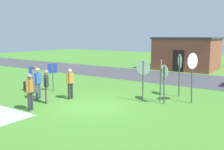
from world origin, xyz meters
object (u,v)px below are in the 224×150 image
Objects in this scene: stop_sign_nearest at (161,73)px; stop_sign_low_front at (143,73)px; person_with_sunhat at (29,89)px; info_panel_leftmost at (53,72)px; stop_sign_center_cluster at (192,69)px; person_in_blue at (35,78)px; person_holding_notes at (70,82)px; person_in_teal at (38,82)px; info_panel_middle at (33,74)px; stop_sign_leaning_right at (180,67)px; person_on_left at (46,85)px; stop_sign_leaning_left at (164,78)px.

stop_sign_low_front is (-0.73, -0.59, -0.00)m from stop_sign_nearest.
info_panel_leftmost is at bearing 122.79° from person_with_sunhat.
stop_sign_center_cluster is at bearing 14.84° from info_panel_leftmost.
person_in_blue is 1.00× the size of person_holding_notes.
info_panel_middle is (-1.85, 1.15, 0.10)m from person_in_teal.
person_in_teal is (-5.05, -2.75, -0.56)m from stop_sign_low_front.
stop_sign_center_cluster is at bearing 17.32° from info_panel_middle.
stop_sign_center_cluster reaches higher than stop_sign_leaning_right.
person_on_left is at bearing 105.06° from person_with_sunhat.
info_panel_leftmost is 1.24m from info_panel_middle.
stop_sign_low_front is at bearing -167.60° from stop_sign_leaning_left.
info_panel_leftmost is (-1.90, 2.18, 0.23)m from person_on_left.
person_in_blue is at bearing 136.98° from person_with_sunhat.
person_with_sunhat is at bearing -90.11° from person_holding_notes.
person_in_blue and person_holding_notes have the same top height.
stop_sign_leaning_right reaches higher than person_on_left.
stop_sign_leaning_right reaches higher than person_in_blue.
person_in_teal is at bearing -31.90° from info_panel_middle.
stop_sign_leaning_right is 1.42× the size of person_in_teal.
stop_sign_low_front is (-1.14, -2.25, -0.15)m from stop_sign_leaning_right.
stop_sign_low_front is at bearing -150.42° from stop_sign_center_cluster.
info_panel_middle is at bearing 178.25° from person_holding_notes.
person_on_left reaches higher than person_holding_notes.
stop_sign_low_front is 0.86× the size of stop_sign_center_cluster.
stop_sign_center_cluster is at bearing 26.81° from person_holding_notes.
info_panel_leftmost reaches higher than person_holding_notes.
stop_sign_center_cluster is at bearing 20.16° from person_in_blue.
stop_sign_low_front is 1.33× the size of person_in_blue.
stop_sign_low_front is 1.30× the size of person_with_sunhat.
stop_sign_low_front is at bearing 13.03° from info_panel_middle.
stop_sign_low_front is 1.12m from stop_sign_leaning_left.
person_in_teal and person_on_left have the same top height.
stop_sign_low_front is 7.09m from info_panel_middle.
person_holding_notes is (-4.77, -3.94, -0.75)m from stop_sign_leaning_right.
person_on_left is at bearing -133.91° from stop_sign_leaning_right.
info_panel_leftmost is at bearing -155.88° from stop_sign_leaning_right.
info_panel_middle is at bearing -167.06° from stop_sign_leaning_left.
person_on_left is (-5.07, -3.32, -0.39)m from stop_sign_leaning_left.
person_in_teal is at bearing 162.59° from person_on_left.
person_in_teal is at bearing 130.60° from person_with_sunhat.
stop_sign_leaning_left is at bearing 33.24° from person_on_left.
stop_sign_nearest reaches higher than stop_sign_leaning_left.
stop_sign_leaning_right reaches higher than stop_sign_nearest.
info_panel_middle is (-7.98, -1.83, -0.29)m from stop_sign_leaning_left.
person_with_sunhat is (-4.77, -6.65, -0.69)m from stop_sign_leaning_right.
stop_sign_center_cluster reaches higher than stop_sign_nearest.
stop_sign_center_cluster is 1.65× the size of info_panel_middle.
stop_sign_leaning_left is (1.08, 0.24, -0.17)m from stop_sign_low_front.
stop_sign_leaning_left is at bearing 44.57° from person_with_sunhat.
person_in_blue is (-2.70, 2.52, -0.06)m from person_with_sunhat.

